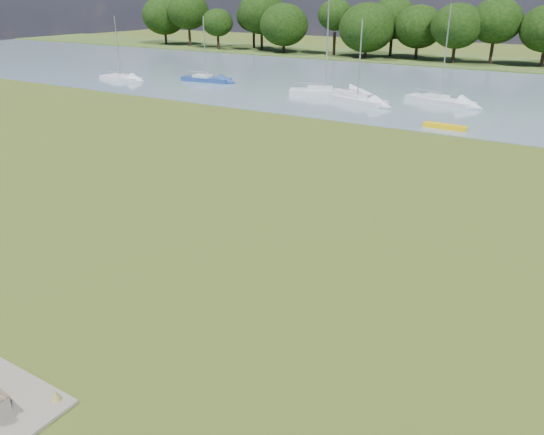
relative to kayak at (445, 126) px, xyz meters
The scene contains 9 objects.
ground 24.09m from the kayak, 94.97° to the right, with size 220.00×220.00×0.00m, color brown.
river 18.12m from the kayak, 96.61° to the left, with size 220.00×40.00×0.10m, color gray.
far_bank 48.05m from the kayak, 92.49° to the left, with size 220.00×20.00×0.40m, color #4C6626.
kayak is the anchor object (origin of this frame).
sailboat_0 33.11m from the kayak, 163.52° to the left, with size 6.45×2.40×7.60m.
sailboat_2 17.44m from the kayak, 149.98° to the left, with size 7.85×5.10×10.27m.
sailboat_3 12.23m from the kayak, 148.26° to the left, with size 6.69×3.84×7.84m.
sailboat_5 42.15m from the kayak, behind, with size 6.02×1.75×7.58m.
sailboat_6 11.00m from the kayak, 107.89° to the left, with size 7.25×4.04×9.17m.
Camera 1 is at (12.30, -19.13, 10.07)m, focal length 35.00 mm.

